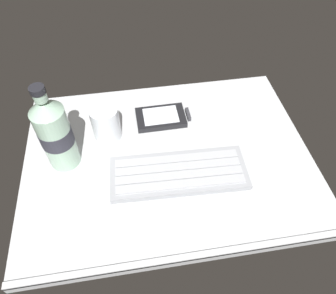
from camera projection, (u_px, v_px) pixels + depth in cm
name	position (u px, v px, depth cm)	size (l,w,h in cm)	color
ground_plane	(168.00, 159.00, 71.40)	(64.00, 48.00, 2.80)	#B7BABC
keyboard	(179.00, 173.00, 66.75)	(29.43, 12.18, 1.70)	#93969B
handheld_device	(163.00, 117.00, 77.52)	(12.87, 7.74, 1.50)	black
juice_cup	(106.00, 124.00, 71.61)	(6.40, 6.40, 8.50)	silver
water_bottle	(55.00, 133.00, 63.00)	(6.73, 6.73, 20.80)	#9EC1A8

